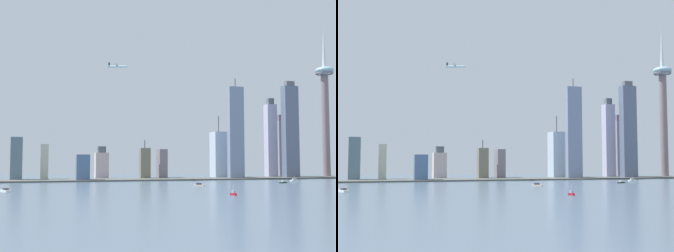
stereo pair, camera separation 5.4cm
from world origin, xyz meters
The scene contains 20 objects.
waterfront_pier centered at (0.00, 490.87, 1.19)m, with size 979.72×70.97×2.38m, color #4F524E.
observation_tower centered at (322.38, 499.85, 142.49)m, with size 34.81×34.81×283.42m.
skyscraper_0 centered at (-222.28, 518.57, 33.82)m, with size 17.43×22.85×67.64m.
skyscraper_1 centered at (217.82, 518.50, 69.11)m, with size 18.87×16.29×145.29m.
skyscraper_2 centered at (-82.16, 581.75, 24.85)m, with size 22.74×24.62×56.24m.
skyscraper_3 centered at (263.98, 566.39, 56.62)m, with size 14.93×23.69×120.47m.
skyscraper_4 centered at (115.68, 519.87, 40.85)m, with size 23.67×27.95×109.64m.
skyscraper_6 centered at (-124.90, 481.53, 20.27)m, with size 20.14×22.43×40.53m.
skyscraper_7 centered at (238.23, 485.36, 83.43)m, with size 26.61×15.65×172.47m.
skyscraper_8 centered at (13.30, 527.37, 25.32)m, with size 13.66×26.87×50.64m.
skyscraper_9 centered at (-18.72, 518.58, 26.21)m, with size 16.79×16.24×65.71m.
skyscraper_10 centered at (-180.61, 526.92, 28.75)m, with size 12.25×12.15×57.49m.
skyscraper_11 centered at (131.02, 482.08, 78.53)m, with size 26.31×12.35×171.70m.
boat_0 centered at (-0.59, 307.30, 1.51)m, with size 12.80×12.19×4.17m.
boat_2 centered at (-19.25, 166.49, 1.60)m, with size 4.75×6.72×10.19m.
boat_3 centered at (-222.37, 271.29, 1.43)m, with size 11.41×15.76×7.92m.
boat_4 centered at (185.07, 390.42, 1.55)m, with size 13.09×5.16×9.02m.
boat_6 centered at (139.68, 346.83, 1.29)m, with size 15.47×11.08×3.58m.
channel_buoy_0 centered at (136.20, 344.81, 1.35)m, with size 1.35×1.35×2.70m, color yellow.
airplane centered at (-70.41, 494.12, 182.98)m, with size 30.91×30.84×8.47m.
Camera 2 is at (-193.52, -213.97, 32.16)m, focal length 47.97 mm.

